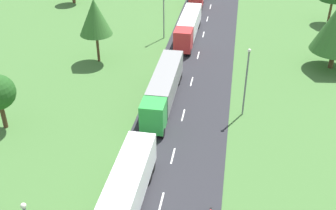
{
  "coord_description": "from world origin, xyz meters",
  "views": [
    {
      "loc": [
        4.78,
        -6.28,
        25.38
      ],
      "look_at": [
        -1.36,
        30.15,
        2.44
      ],
      "focal_mm": 44.82,
      "sensor_mm": 36.0,
      "label": 1
    }
  ],
  "objects_px": {
    "truck_lead": "(122,201)",
    "truck_second": "(163,87)",
    "lamppost_second": "(246,79)",
    "tree_oak": "(95,17)",
    "truck_third": "(188,26)",
    "lamppost_third": "(164,10)"
  },
  "relations": [
    {
      "from": "truck_lead",
      "to": "truck_second",
      "type": "height_order",
      "value": "truck_second"
    },
    {
      "from": "truck_lead",
      "to": "lamppost_second",
      "type": "relative_size",
      "value": 1.86
    },
    {
      "from": "tree_oak",
      "to": "lamppost_second",
      "type": "bearing_deg",
      "value": -27.61
    },
    {
      "from": "truck_third",
      "to": "tree_oak",
      "type": "height_order",
      "value": "tree_oak"
    },
    {
      "from": "truck_lead",
      "to": "lamppost_second",
      "type": "xyz_separation_m",
      "value": [
        9.03,
        17.29,
        2.3
      ]
    },
    {
      "from": "truck_lead",
      "to": "truck_third",
      "type": "relative_size",
      "value": 1.09
    },
    {
      "from": "truck_lead",
      "to": "tree_oak",
      "type": "xyz_separation_m",
      "value": [
        -10.77,
        27.65,
        4.22
      ]
    },
    {
      "from": "lamppost_third",
      "to": "lamppost_second",
      "type": "bearing_deg",
      "value": -58.06
    },
    {
      "from": "truck_second",
      "to": "lamppost_third",
      "type": "bearing_deg",
      "value": 99.95
    },
    {
      "from": "truck_third",
      "to": "lamppost_second",
      "type": "height_order",
      "value": "lamppost_second"
    },
    {
      "from": "tree_oak",
      "to": "truck_second",
      "type": "bearing_deg",
      "value": -41.65
    },
    {
      "from": "truck_lead",
      "to": "truck_second",
      "type": "bearing_deg",
      "value": 89.98
    },
    {
      "from": "truck_lead",
      "to": "lamppost_second",
      "type": "distance_m",
      "value": 19.64
    },
    {
      "from": "lamppost_second",
      "to": "tree_oak",
      "type": "bearing_deg",
      "value": 152.39
    },
    {
      "from": "truck_second",
      "to": "lamppost_third",
      "type": "relative_size",
      "value": 1.79
    },
    {
      "from": "truck_lead",
      "to": "lamppost_third",
      "type": "height_order",
      "value": "lamppost_third"
    },
    {
      "from": "truck_second",
      "to": "tree_oak",
      "type": "bearing_deg",
      "value": 138.35
    },
    {
      "from": "lamppost_second",
      "to": "lamppost_third",
      "type": "xyz_separation_m",
      "value": [
        -12.37,
        19.84,
        0.04
      ]
    },
    {
      "from": "truck_second",
      "to": "truck_third",
      "type": "height_order",
      "value": "truck_second"
    },
    {
      "from": "truck_third",
      "to": "tree_oak",
      "type": "bearing_deg",
      "value": -138.97
    },
    {
      "from": "truck_second",
      "to": "lamppost_third",
      "type": "xyz_separation_m",
      "value": [
        -3.35,
        19.07,
        2.34
      ]
    },
    {
      "from": "lamppost_second",
      "to": "lamppost_third",
      "type": "bearing_deg",
      "value": 121.94
    }
  ]
}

